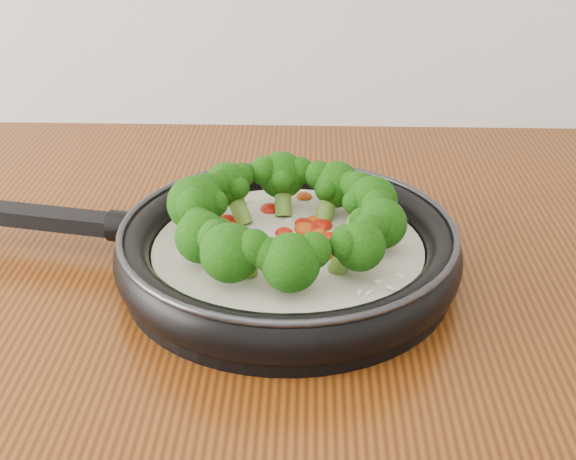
{
  "coord_description": "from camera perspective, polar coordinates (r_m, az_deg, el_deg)",
  "views": [
    {
      "loc": [
        0.07,
        0.45,
        1.28
      ],
      "look_at": [
        0.05,
        1.07,
        0.95
      ],
      "focal_mm": 47.48,
      "sensor_mm": 36.0,
      "label": 1
    }
  ],
  "objects": [
    {
      "name": "skillet",
      "position": [
        0.71,
        -0.29,
        -1.04
      ],
      "size": [
        0.53,
        0.38,
        0.1
      ],
      "color": "black",
      "rests_on": "counter"
    }
  ]
}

